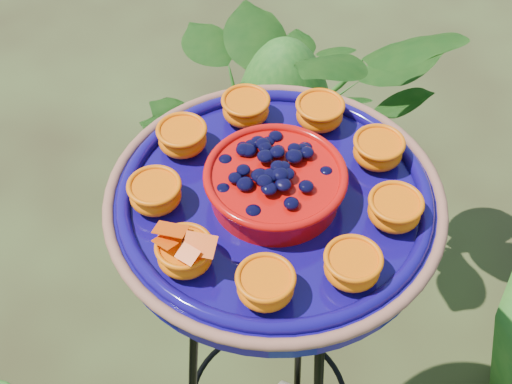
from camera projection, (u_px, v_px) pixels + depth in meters
tripod_stand at (271, 341)px, 1.36m from camera, size 0.39×0.40×0.95m
feeder_dish at (275, 197)px, 1.05m from camera, size 0.54×0.54×0.11m
shrub_back_left at (282, 125)px, 1.97m from camera, size 1.04×1.05×0.88m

